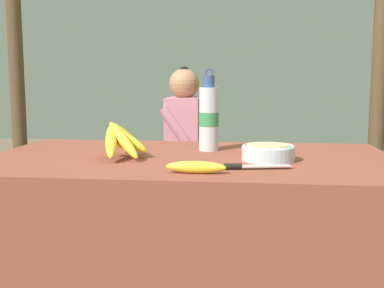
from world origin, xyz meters
name	(u,v)px	position (x,y,z in m)	size (l,w,h in m)	color
market_counter	(190,252)	(0.00, 0.00, 0.37)	(1.49, 0.86, 0.73)	brown
banana_bunch_ripe	(120,139)	(-0.24, -0.06, 0.80)	(0.17, 0.29, 0.14)	#4C381E
serving_bowl	(268,152)	(0.28, -0.05, 0.77)	(0.19, 0.19, 0.06)	silver
water_bottle	(209,117)	(0.06, 0.16, 0.87)	(0.08, 0.08, 0.33)	silver
loose_banana_front	(196,167)	(0.06, -0.31, 0.75)	(0.19, 0.04, 0.04)	yellow
knife	(248,166)	(0.21, -0.23, 0.74)	(0.21, 0.07, 0.02)	#BCBCC1
wooden_bench	(182,186)	(-0.19, 1.22, 0.34)	(1.71, 0.32, 0.41)	brown
seated_vendor	(177,143)	(-0.22, 1.19, 0.62)	(0.40, 0.39, 1.09)	#564C60
banana_bunch_green	(115,166)	(-0.63, 1.22, 0.46)	(0.15, 0.26, 0.12)	#4C381E
support_post_near	(15,44)	(-1.48, 1.66, 1.27)	(0.11, 0.11, 2.54)	#4C3823
support_post_far	(381,41)	(1.09, 1.66, 1.27)	(0.11, 0.11, 2.54)	#4C3823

